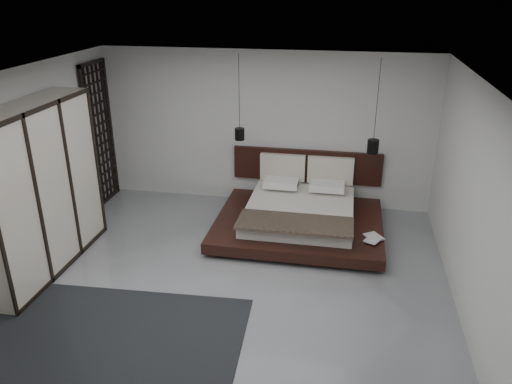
% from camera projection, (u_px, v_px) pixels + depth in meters
% --- Properties ---
extents(floor, '(6.00, 6.00, 0.00)m').
position_uv_depth(floor, '(227.00, 286.00, 6.84)').
color(floor, '#909398').
rests_on(floor, ground).
extents(ceiling, '(6.00, 6.00, 0.00)m').
position_uv_depth(ceiling, '(222.00, 81.00, 5.75)').
color(ceiling, white).
rests_on(ceiling, wall_back).
extents(wall_back, '(6.00, 0.00, 6.00)m').
position_uv_depth(wall_back, '(265.00, 129.00, 9.01)').
color(wall_back, silver).
rests_on(wall_back, floor).
extents(wall_front, '(6.00, 0.00, 6.00)m').
position_uv_depth(wall_front, '(124.00, 352.00, 3.58)').
color(wall_front, silver).
rests_on(wall_front, floor).
extents(wall_left, '(0.00, 6.00, 6.00)m').
position_uv_depth(wall_left, '(12.00, 177.00, 6.81)').
color(wall_left, silver).
rests_on(wall_left, floor).
extents(wall_right, '(0.00, 6.00, 6.00)m').
position_uv_depth(wall_right, '(476.00, 211.00, 5.79)').
color(wall_right, silver).
rests_on(wall_right, floor).
extents(lattice_screen, '(0.05, 0.90, 2.60)m').
position_uv_depth(lattice_screen, '(100.00, 134.00, 9.06)').
color(lattice_screen, black).
rests_on(lattice_screen, floor).
extents(bed, '(2.70, 2.36, 1.06)m').
position_uv_depth(bed, '(300.00, 214.00, 8.33)').
color(bed, black).
rests_on(bed, floor).
extents(book_lower, '(0.34, 0.36, 0.03)m').
position_uv_depth(book_lower, '(368.00, 238.00, 7.56)').
color(book_lower, '#99724C').
rests_on(book_lower, bed).
extents(book_upper, '(0.31, 0.33, 0.02)m').
position_uv_depth(book_upper, '(367.00, 238.00, 7.53)').
color(book_upper, '#99724C').
rests_on(book_upper, book_lower).
extents(pendant_left, '(0.16, 0.16, 1.42)m').
position_uv_depth(pendant_left, '(240.00, 134.00, 8.43)').
color(pendant_left, black).
rests_on(pendant_left, ceiling).
extents(pendant_right, '(0.19, 0.19, 1.52)m').
position_uv_depth(pendant_right, '(373.00, 146.00, 8.08)').
color(pendant_right, black).
rests_on(pendant_right, ceiling).
extents(wardrobe, '(0.58, 2.44, 2.39)m').
position_uv_depth(wardrobe, '(37.00, 190.00, 6.89)').
color(wardrobe, beige).
rests_on(wardrobe, floor).
extents(rug, '(3.45, 2.55, 0.01)m').
position_uv_depth(rug, '(93.00, 350.00, 5.65)').
color(rug, black).
rests_on(rug, floor).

